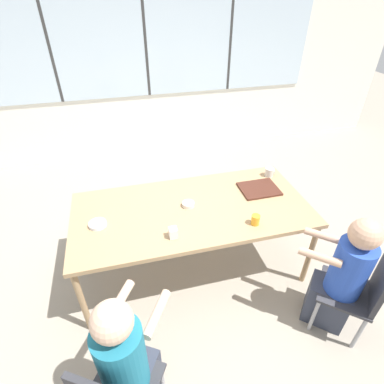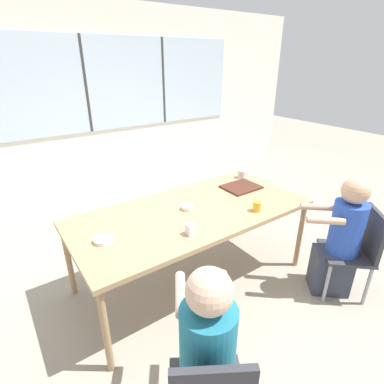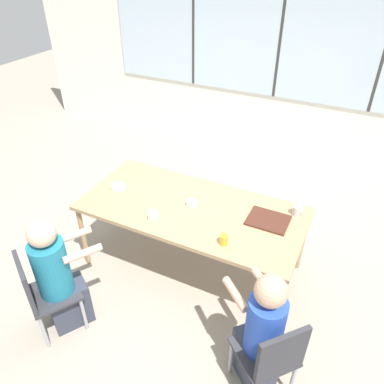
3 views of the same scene
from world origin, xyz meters
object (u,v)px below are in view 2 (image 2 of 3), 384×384
Objects in this scene: juice_glass at (257,206)px; bowl_white_shallow at (103,240)px; person_woman_green_shirt at (340,241)px; person_man_blue_shirt at (206,363)px; chair_for_woman_green_shirt at (358,246)px; coffee_mug at (242,174)px; milk_carton_small at (191,229)px; bowl_cereal at (187,207)px.

bowl_white_shallow is at bearing 166.50° from juice_glass.
juice_glass is at bearing 85.94° from person_woman_green_shirt.
juice_glass is 0.62× the size of bowl_white_shallow.
person_man_blue_shirt is at bearing 139.96° from person_woman_green_shirt.
person_man_blue_shirt is (-1.81, -0.14, 0.05)m from chair_for_woman_green_shirt.
person_man_blue_shirt is 12.19× the size of coffee_mug.
milk_carton_small is at bearing 92.09° from person_man_blue_shirt.
coffee_mug is 0.65× the size of bowl_white_shallow.
coffee_mug reaches higher than bowl_white_shallow.
person_man_blue_shirt is 1.37m from bowl_cereal.
bowl_white_shallow is at bearing -168.27° from coffee_mug.
person_woman_green_shirt is at bearing -45.73° from juice_glass.
bowl_cereal is (0.22, 0.36, -0.03)m from milk_carton_small.
milk_carton_small reaches higher than bowl_white_shallow.
person_woman_green_shirt is 12.55× the size of juice_glass.
juice_glass is 0.62m from bowl_cereal.
milk_carton_small is at bearing -120.65° from bowl_cereal.
chair_for_woman_green_shirt is 1.81m from person_man_blue_shirt.
chair_for_woman_green_shirt is 1.56m from bowl_cereal.
chair_for_woman_green_shirt is 9.33× the size of juice_glass.
milk_carton_small reaches higher than chair_for_woman_green_shirt.
bowl_cereal is (-1.13, 1.03, 0.28)m from chair_for_woman_green_shirt.
milk_carton_small is at bearing 105.50° from chair_for_woman_green_shirt.
person_man_blue_shirt is at bearing -138.09° from coffee_mug.
chair_for_woman_green_shirt is 0.72× the size of person_man_blue_shirt.
person_man_blue_shirt reaches higher than bowl_white_shallow.
person_woman_green_shirt reaches higher than bowl_white_shallow.
milk_carton_small is (-1.23, 0.56, 0.28)m from person_woman_green_shirt.
bowl_white_shallow is (-1.76, -0.37, -0.03)m from coffee_mug.
coffee_mug is 0.86× the size of bowl_cereal.
chair_for_woman_green_shirt is 5.75× the size of bowl_white_shallow.
bowl_cereal is at bearing 89.48° from person_woman_green_shirt.
bowl_white_shallow is at bearing 128.80° from person_man_blue_shirt.
juice_glass is at bearing -13.50° from bowl_white_shallow.
person_man_blue_shirt reaches higher than milk_carton_small.
person_woman_green_shirt is at bearing -24.99° from bowl_white_shallow.
chair_for_woman_green_shirt is at bearing -90.00° from person_woman_green_shirt.
bowl_cereal is (-0.49, 0.38, -0.03)m from juice_glass.
coffee_mug is at bearing 17.18° from bowl_cereal.
bowl_white_shallow is at bearing 105.46° from chair_for_woman_green_shirt.
milk_carton_small is (-1.17, -0.66, -0.00)m from coffee_mug.
coffee_mug is at bearing 73.65° from person_man_blue_shirt.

